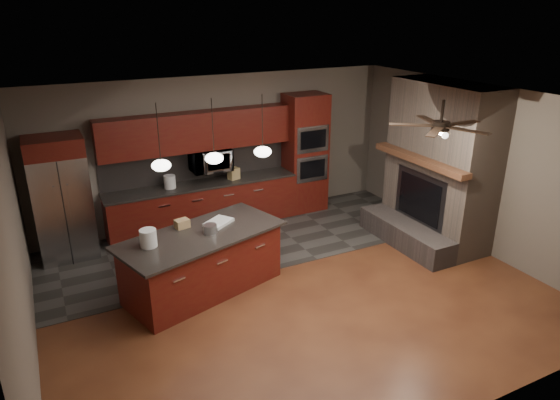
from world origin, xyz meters
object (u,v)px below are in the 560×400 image
refrigerator (62,199)px  paint_tray (219,222)px  oven_tower (305,153)px  counter_bucket (170,182)px  kitchen_island (203,262)px  paint_can (210,229)px  counter_box (234,174)px  cardboard_box (182,224)px  microwave (210,160)px  white_bucket (148,238)px

refrigerator → paint_tray: refrigerator is taller
oven_tower → counter_bucket: oven_tower is taller
paint_tray → oven_tower: bearing=2.7°
kitchen_island → counter_bucket: counter_bucket is taller
paint_can → counter_bucket: 2.19m
oven_tower → counter_box: bearing=-178.4°
oven_tower → cardboard_box: 3.58m
paint_tray → cardboard_box: 0.54m
microwave → kitchen_island: microwave is taller
white_bucket → paint_can: white_bucket is taller
counter_bucket → paint_can: bearing=-90.1°
refrigerator → cardboard_box: bearing=-49.4°
refrigerator → kitchen_island: 2.72m
refrigerator → kitchen_island: size_ratio=0.79×
oven_tower → white_bucket: bearing=-148.9°
oven_tower → white_bucket: size_ratio=9.74×
oven_tower → paint_can: bearing=-141.9°
oven_tower → microwave: (-1.98, 0.06, 0.11)m
white_bucket → paint_tray: (1.10, 0.29, -0.10)m
kitchen_island → paint_tray: paint_tray is taller
oven_tower → kitchen_island: (-2.90, -2.14, -0.73)m
counter_bucket → cardboard_box: bearing=-99.7°
oven_tower → kitchen_island: size_ratio=0.91×
kitchen_island → white_bucket: bearing=168.3°
kitchen_island → counter_bucket: (0.13, 2.15, 0.55)m
refrigerator → cardboard_box: refrigerator is taller
paint_can → refrigerator: bearing=130.5°
cardboard_box → refrigerator: bearing=119.1°
paint_can → counter_bucket: (0.00, 2.19, 0.03)m
white_bucket → cardboard_box: (0.58, 0.39, -0.06)m
refrigerator → counter_box: (3.01, 0.03, -0.02)m
cardboard_box → counter_box: bearing=38.0°
oven_tower → microwave: oven_tower is taller
cardboard_box → counter_bucket: (0.31, 1.82, 0.03)m
oven_tower → paint_tray: bearing=-143.1°
kitchen_island → refrigerator: bearing=112.0°
kitchen_island → cardboard_box: size_ratio=13.02×
cardboard_box → counter_box: 2.34m
paint_can → counter_box: bearing=60.4°
kitchen_island → counter_box: counter_box is taller
paint_can → cardboard_box: (-0.31, 0.36, -0.00)m
cardboard_box → white_bucket: bearing=-157.1°
microwave → white_bucket: size_ratio=2.99×
white_bucket → oven_tower: bearing=31.1°
cardboard_box → counter_bucket: counter_bucket is taller
counter_bucket → counter_box: size_ratio=1.08×
kitchen_island → cardboard_box: cardboard_box is taller
cardboard_box → counter_box: counter_box is taller
kitchen_island → white_bucket: white_bucket is taller
paint_can → counter_bucket: bearing=89.9°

